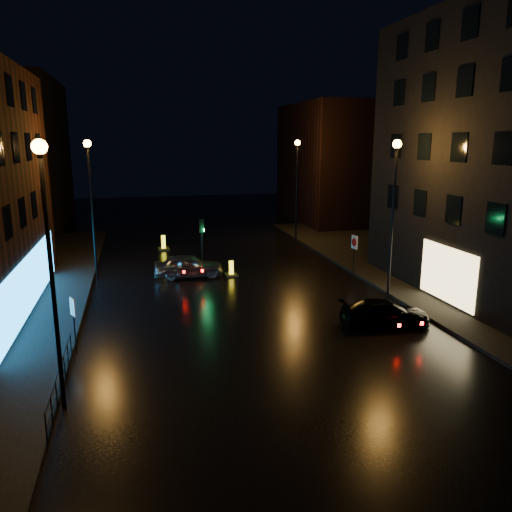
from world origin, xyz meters
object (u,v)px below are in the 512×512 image
at_px(traffic_signal, 203,264).
at_px(bollard_far, 164,246).
at_px(silver_hatchback, 189,266).
at_px(bollard_near, 231,272).
at_px(road_sign_right, 354,246).
at_px(road_sign_left, 73,312).
at_px(dark_sedan, 385,313).

height_order(traffic_signal, bollard_far, traffic_signal).
height_order(silver_hatchback, bollard_near, silver_hatchback).
distance_m(bollard_near, road_sign_right, 7.89).
distance_m(silver_hatchback, road_sign_right, 10.41).
bearing_deg(road_sign_left, traffic_signal, 34.67).
distance_m(dark_sedan, bollard_far, 21.03).
xyz_separation_m(traffic_signal, dark_sedan, (6.84, -11.73, 0.09)).
distance_m(road_sign_left, road_sign_right, 17.72).
xyz_separation_m(bollard_near, road_sign_right, (7.48, -1.79, 1.72)).
bearing_deg(dark_sedan, road_sign_left, 94.38).
relative_size(traffic_signal, silver_hatchback, 0.81).
bearing_deg(silver_hatchback, traffic_signal, -37.28).
distance_m(dark_sedan, bollard_near, 11.47).
bearing_deg(traffic_signal, road_sign_right, -20.04).
xyz_separation_m(traffic_signal, bollard_near, (1.61, -1.52, -0.29)).
height_order(traffic_signal, road_sign_left, traffic_signal).
height_order(silver_hatchback, bollard_far, silver_hatchback).
xyz_separation_m(bollard_far, road_sign_right, (11.17, -10.64, 1.68)).
bearing_deg(bollard_far, silver_hatchback, -83.63).
bearing_deg(traffic_signal, bollard_far, 105.80).
bearing_deg(bollard_far, dark_sedan, -65.45).
relative_size(road_sign_left, road_sign_right, 0.86).
bearing_deg(bollard_near, silver_hatchback, 171.81).
bearing_deg(dark_sedan, traffic_signal, 36.25).
bearing_deg(bollard_near, road_sign_right, -15.79).
bearing_deg(road_sign_right, dark_sedan, 66.81).
bearing_deg(bollard_near, bollard_far, 110.30).
bearing_deg(traffic_signal, road_sign_left, -120.55).
bearing_deg(bollard_far, bollard_near, -67.91).
relative_size(traffic_signal, road_sign_left, 1.55).
xyz_separation_m(silver_hatchback, dark_sedan, (7.88, -10.48, -0.13)).
relative_size(bollard_far, road_sign_right, 0.50).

